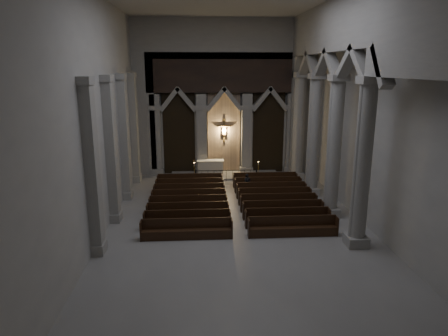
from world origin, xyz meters
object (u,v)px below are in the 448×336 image
object	(u,v)px
candle_stand_right	(258,175)
pews	(233,203)
altar	(210,167)
candle_stand_left	(194,177)
worshipper	(247,183)
altar_rail	(226,174)

from	to	relation	value
candle_stand_right	pews	distance (m)	6.47
altar	candle_stand_left	distance (m)	2.46
candle_stand_right	altar	bearing A→B (deg)	153.50
pews	worshipper	xyz separation A→B (m)	(1.26, 3.11, 0.32)
worshipper	altar_rail	bearing A→B (deg)	104.05
altar	candle_stand_left	xyz separation A→B (m)	(-1.26, -2.09, -0.27)
worshipper	candle_stand_left	bearing A→B (deg)	134.18
candle_stand_left	altar_rail	bearing A→B (deg)	3.91
altar	candle_stand_right	world-z (taller)	candle_stand_right
altar_rail	candle_stand_left	xyz separation A→B (m)	(-2.39, -0.16, -0.18)
candle_stand_right	pews	size ratio (longest dim) A/B	0.15
altar	altar_rail	size ratio (longest dim) A/B	0.46
altar	candle_stand_left	bearing A→B (deg)	-120.99
candle_stand_left	candle_stand_right	xyz separation A→B (m)	(4.84, 0.31, -0.02)
worshipper	candle_stand_right	bearing A→B (deg)	56.97
altar	worshipper	size ratio (longest dim) A/B	1.64
candle_stand_left	altar	bearing A→B (deg)	59.01
candle_stand_right	pews	xyz separation A→B (m)	(-2.45, -5.99, -0.07)
candle_stand_left	worshipper	world-z (taller)	candle_stand_left
altar	candle_stand_right	size ratio (longest dim) A/B	1.43
altar	pews	world-z (taller)	altar
candle_stand_right	candle_stand_left	bearing A→B (deg)	-176.38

